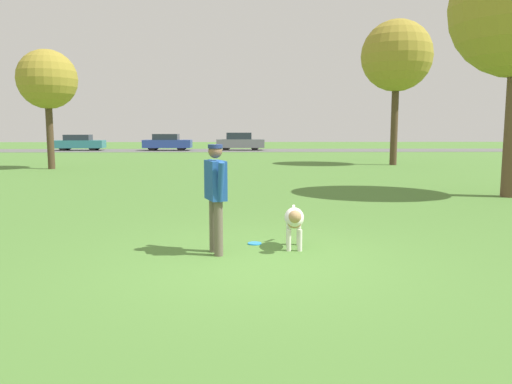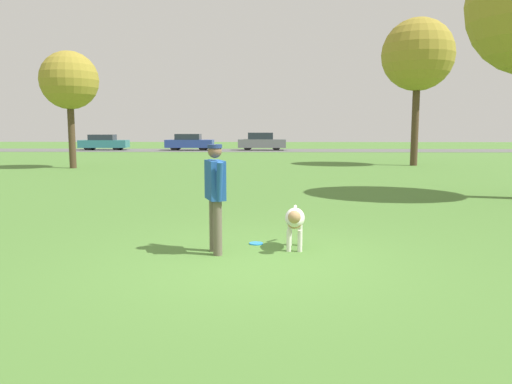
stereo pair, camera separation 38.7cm
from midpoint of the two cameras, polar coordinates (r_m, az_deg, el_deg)
The scene contains 10 objects.
ground_plane at distance 7.01m, azimuth -1.83°, elevation -7.99°, with size 120.00×120.00×0.00m, color #4C7A33.
far_road_strip at distance 41.56m, azimuth -1.57°, elevation 4.78°, with size 120.00×6.00×0.01m.
person at distance 7.32m, azimuth -6.15°, elevation 0.30°, with size 0.36×0.71×1.62m.
dog at distance 7.68m, azimuth 2.95°, elevation -3.16°, with size 0.35×1.03×0.66m.
frisbee at distance 8.06m, azimuth -1.54°, elevation -5.90°, with size 0.22×0.22×0.02m.
tree_far_left at distance 24.67m, azimuth -23.19°, elevation 11.68°, with size 2.62×2.62×5.32m.
tree_far_right at distance 26.27m, azimuth 15.37°, elevation 14.71°, with size 3.48×3.48×7.13m.
parked_car_teal at distance 44.06m, azimuth -19.78°, elevation 5.33°, with size 4.03×1.84×1.31m.
parked_car_blue at distance 42.09m, azimuth -10.37°, elevation 5.61°, with size 3.93×1.76×1.36m.
parked_car_grey at distance 41.85m, azimuth -2.07°, elevation 5.77°, with size 3.98×1.73×1.47m.
Camera 1 is at (-0.15, -6.77, 1.85)m, focal length 35.00 mm.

